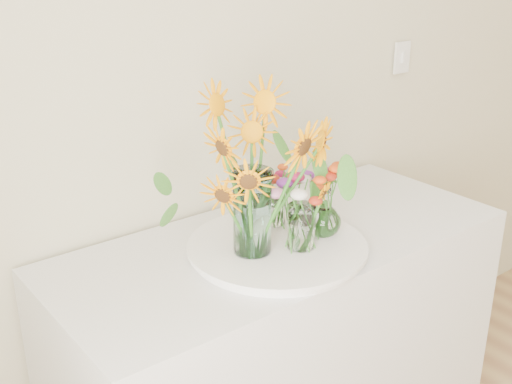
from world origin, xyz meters
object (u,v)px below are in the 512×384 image
Objects in this scene: counter at (281,364)px; small_vase_c at (274,208)px; tray at (277,250)px; small_vase_b at (324,212)px; mason_jar at (252,213)px; small_vase_a at (301,227)px.

counter is 0.53m from small_vase_c.
tray is 0.17m from small_vase_b.
tray is 2.00× the size of mason_jar.
tray is 4.38× the size of small_vase_c.
mason_jar reaches higher than small_vase_c.
small_vase_b is at bearing -11.29° from tray.
mason_jar is (-0.08, 0.01, 0.13)m from tray.
counter is at bearing 125.84° from small_vase_b.
small_vase_c is (0.16, 0.10, -0.07)m from mason_jar.
small_vase_b is (0.11, 0.03, 0.01)m from small_vase_a.
counter is 0.56m from small_vase_b.
mason_jar is at bearing -147.75° from small_vase_c.
small_vase_b reaches higher than small_vase_c.
counter is 9.52× the size of small_vase_b.
small_vase_c is (0.04, 0.17, -0.01)m from small_vase_a.
tray is 0.10m from small_vase_a.
tray reaches higher than counter.
small_vase_b reaches higher than small_vase_a.
counter is 0.62m from mason_jar.
small_vase_a is (0.12, -0.06, -0.06)m from mason_jar.
counter is at bearing 20.57° from mason_jar.
small_vase_c reaches higher than counter.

